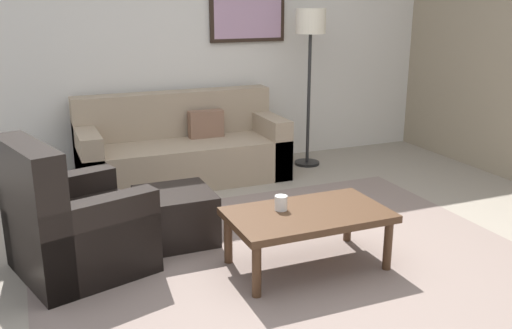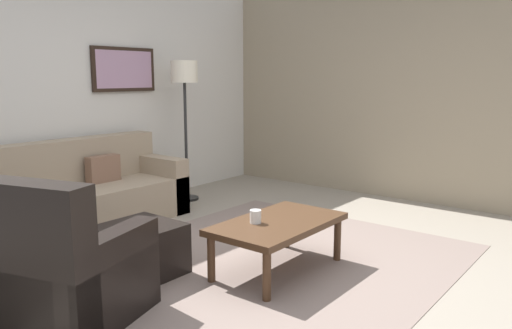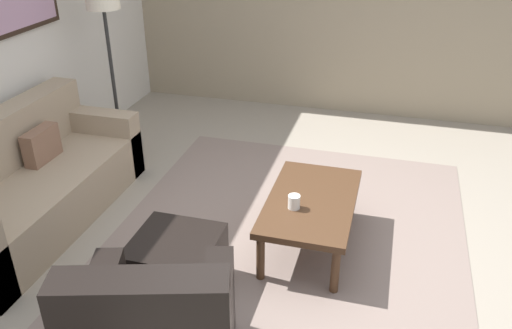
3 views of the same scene
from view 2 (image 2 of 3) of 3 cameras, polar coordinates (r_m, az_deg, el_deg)
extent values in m
plane|color=gray|center=(4.09, -0.28, -11.80)|extent=(8.00, 8.00, 0.00)
cube|color=silver|center=(5.79, -21.08, 8.17)|extent=(6.00, 0.12, 2.80)
cube|color=gray|center=(6.42, 16.82, 8.53)|extent=(0.12, 5.20, 2.80)
cube|color=gray|center=(4.09, -0.28, -11.75)|extent=(3.49, 2.73, 0.01)
cube|color=gray|center=(5.36, -18.79, -4.66)|extent=(2.07, 0.85, 0.42)
cube|color=gray|center=(5.57, -20.65, -1.82)|extent=(2.07, 0.24, 0.88)
cube|color=gray|center=(5.88, -11.21, -2.04)|extent=(0.20, 0.85, 0.62)
cube|color=brown|center=(5.51, -17.10, -0.46)|extent=(0.36, 0.12, 0.28)
cube|color=black|center=(3.45, -20.40, -12.82)|extent=(1.00, 1.00, 0.44)
cube|color=black|center=(3.16, -24.35, -10.26)|extent=(0.42, 0.82, 0.95)
cube|color=black|center=(3.22, -16.13, -12.66)|extent=(0.81, 0.38, 0.60)
cube|color=black|center=(3.63, -24.32, -10.57)|extent=(0.81, 0.38, 0.60)
cube|color=black|center=(4.00, -13.14, -9.54)|extent=(0.56, 0.56, 0.40)
cylinder|color=#472D1C|center=(3.48, 1.24, -12.65)|extent=(0.06, 0.06, 0.36)
cylinder|color=#472D1C|center=(4.25, 9.31, -8.49)|extent=(0.06, 0.06, 0.36)
cylinder|color=#472D1C|center=(3.79, -5.15, -10.73)|extent=(0.06, 0.06, 0.36)
cylinder|color=#472D1C|center=(4.51, 3.48, -7.27)|extent=(0.06, 0.06, 0.36)
cube|color=#472D1C|center=(3.93, 2.54, -6.80)|extent=(1.10, 0.64, 0.05)
cylinder|color=white|center=(3.84, -0.06, -5.98)|extent=(0.09, 0.09, 0.10)
cylinder|color=black|center=(6.32, -7.87, -3.85)|extent=(0.28, 0.28, 0.03)
cylinder|color=#262626|center=(6.19, -8.03, 2.55)|extent=(0.04, 0.04, 1.45)
cylinder|color=beige|center=(6.14, -8.22, 10.49)|extent=(0.32, 0.32, 0.26)
cube|color=black|center=(6.12, -14.88, 10.48)|extent=(0.86, 0.04, 0.51)
cube|color=#AE87A2|center=(6.11, -14.80, 10.49)|extent=(0.78, 0.01, 0.43)
camera|label=1|loc=(1.70, 77.26, 12.42)|focal=39.60mm
camera|label=3|loc=(1.95, -65.56, 32.70)|focal=36.72mm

